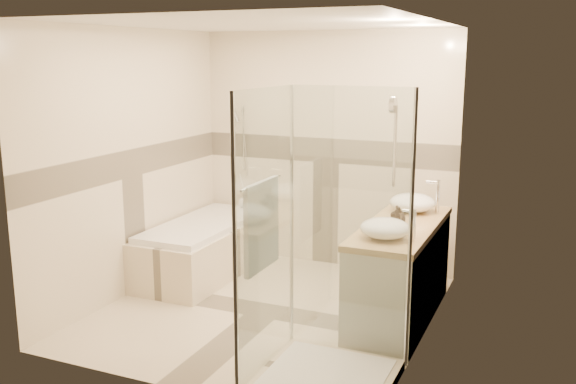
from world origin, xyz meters
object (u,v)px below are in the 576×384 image
at_px(bathtub, 204,245).
at_px(amenity_bottle_a, 397,216).
at_px(amenity_bottle_b, 398,216).
at_px(vanity, 400,272).
at_px(shower_enclosure, 314,311).
at_px(vessel_sink_far, 385,228).
at_px(vessel_sink_near, 413,203).

relative_size(bathtub, amenity_bottle_a, 9.44).
bearing_deg(bathtub, amenity_bottle_b, -10.33).
relative_size(bathtub, vanity, 1.05).
bearing_deg(shower_enclosure, vessel_sink_far, 71.32).
bearing_deg(vessel_sink_far, vanity, 87.53).
height_order(vessel_sink_far, amenity_bottle_a, amenity_bottle_a).
height_order(vessel_sink_far, amenity_bottle_b, same).
height_order(vessel_sink_near, amenity_bottle_b, vessel_sink_near).
xyz_separation_m(bathtub, shower_enclosure, (1.86, -1.62, 0.20)).
xyz_separation_m(amenity_bottle_a, amenity_bottle_b, (0.00, 0.07, -0.01)).
height_order(vanity, vessel_sink_far, vessel_sink_far).
distance_m(shower_enclosure, vessel_sink_near, 1.83).
relative_size(vanity, amenity_bottle_a, 9.00).
bearing_deg(vessel_sink_far, amenity_bottle_b, 90.00).
bearing_deg(amenity_bottle_b, vessel_sink_far, -90.00).
height_order(shower_enclosure, vessel_sink_far, shower_enclosure).
bearing_deg(amenity_bottle_a, shower_enclosure, -103.16).
xyz_separation_m(shower_enclosure, amenity_bottle_b, (0.27, 1.23, 0.42)).
height_order(vanity, vessel_sink_near, vessel_sink_near).
relative_size(vanity, shower_enclosure, 0.79).
bearing_deg(vanity, shower_enclosure, -102.97).
relative_size(shower_enclosure, vessel_sink_far, 5.22).
height_order(vessel_sink_near, amenity_bottle_a, amenity_bottle_a).
height_order(shower_enclosure, amenity_bottle_b, shower_enclosure).
xyz_separation_m(bathtub, vessel_sink_far, (2.13, -0.81, 0.62)).
xyz_separation_m(bathtub, vanity, (2.15, -0.35, 0.12)).
bearing_deg(bathtub, vanity, -9.25).
bearing_deg(vessel_sink_near, amenity_bottle_a, -90.00).
height_order(shower_enclosure, amenity_bottle_a, shower_enclosure).
xyz_separation_m(bathtub, amenity_bottle_b, (2.13, -0.39, 0.62)).
bearing_deg(amenity_bottle_a, amenity_bottle_b, 90.00).
height_order(vanity, shower_enclosure, shower_enclosure).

